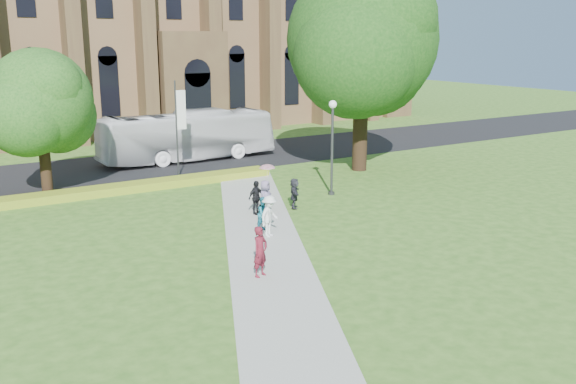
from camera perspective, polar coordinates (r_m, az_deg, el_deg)
ground at (r=26.68m, az=-1.06°, el=-5.14°), size 160.00×160.00×0.00m
road at (r=44.48m, az=-14.46°, el=2.12°), size 160.00×10.00×0.02m
footpath at (r=27.49m, az=-2.14°, el=-4.53°), size 15.58×28.54×0.04m
flower_hedge at (r=37.50m, az=-14.18°, el=0.36°), size 18.00×1.40×0.45m
streetlamp at (r=35.22m, az=3.96°, el=4.99°), size 0.44×0.44×5.24m
large_tree at (r=41.73m, az=6.64°, el=13.28°), size 9.60×9.60×13.20m
street_tree_1 at (r=36.99m, az=-21.21°, el=7.53°), size 5.60×5.60×8.05m
banner_pole_0 at (r=40.17m, az=-9.74°, el=6.04°), size 0.70×0.10×6.00m
tour_coach at (r=45.79m, az=-8.92°, el=4.95°), size 12.55×3.03×3.49m
pedestrian_0 at (r=23.45m, az=-2.48°, el=-5.31°), size 0.81×0.68×1.88m
pedestrian_1 at (r=28.88m, az=-2.14°, el=-1.96°), size 0.87×0.75×1.57m
pedestrian_2 at (r=28.04m, az=-1.66°, el=-2.15°), size 1.37×1.16×1.83m
pedestrian_3 at (r=31.57m, az=-2.86°, el=-0.49°), size 1.06×0.69×1.68m
pedestrian_4 at (r=30.99m, az=-2.04°, el=-0.62°), size 1.05×1.02×1.82m
pedestrian_5 at (r=32.67m, az=0.58°, el=-0.10°), size 1.17×1.46×1.56m
parasol at (r=30.88m, az=-1.86°, el=1.71°), size 0.85×0.85×0.67m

